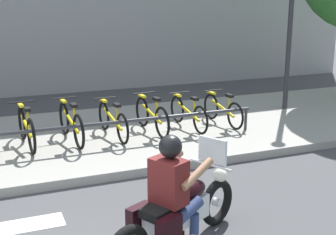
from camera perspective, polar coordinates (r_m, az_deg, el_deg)
The scene contains 11 objects.
sidewalk at distance 9.39m, azimuth -17.42°, elevation -3.35°, with size 24.00×4.40×0.15m, color gray.
motorcycle at distance 5.45m, azimuth 1.23°, elevation -11.73°, with size 2.04×1.13×1.21m.
rider at distance 5.24m, azimuth 0.66°, elevation -8.45°, with size 0.76×0.71×1.43m.
bicycle_2 at distance 8.96m, azimuth -17.07°, elevation -1.24°, with size 0.48×1.65×0.80m.
bicycle_3 at distance 9.06m, azimuth -11.88°, elevation -0.71°, with size 0.48×1.74×0.80m.
bicycle_4 at distance 9.24m, azimuth -6.84°, elevation -0.36°, with size 0.48×1.70×0.73m.
bicycle_5 at distance 9.48m, azimuth -2.03°, elevation 0.22°, with size 0.48×1.63×0.78m.
bicycle_6 at distance 9.79m, azimuth 2.51°, elevation 0.56°, with size 0.48×1.62×0.72m.
bicycle_7 at distance 10.15m, azimuth 6.75°, elevation 0.97°, with size 0.48×1.56×0.71m.
bike_rack at distance 8.60m, azimuth -8.52°, elevation -0.95°, with size 6.38×0.07×0.49m.
street_lamp at distance 11.65m, azimuth 14.90°, elevation 11.95°, with size 0.28×0.28×3.93m.
Camera 1 is at (-0.60, -4.14, 2.88)m, focal length 49.39 mm.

